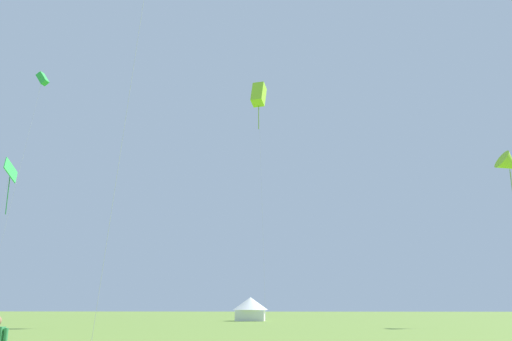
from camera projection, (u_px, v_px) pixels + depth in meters
The scene contains 5 objects.
kite_green_box at pixel (42, 80), 56.68m from camera, with size 3.21×2.31×26.10m.
kite_green_diamond at pixel (10, 172), 56.73m from camera, with size 1.45×3.72×17.41m.
kite_lime_box at pixel (259, 95), 61.39m from camera, with size 1.81×2.99×26.99m.
kite_lime_delta at pixel (509, 164), 56.45m from camera, with size 3.12×2.63×17.93m.
festival_tent_right at pixel (250, 308), 71.99m from camera, with size 4.78×4.78×3.11m.
Camera 1 is at (2.38, -4.54, 1.92)m, focal length 37.53 mm.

